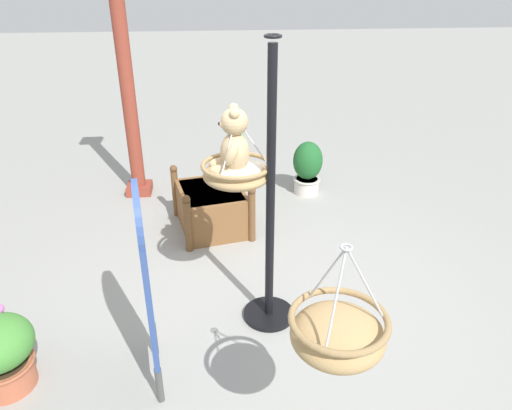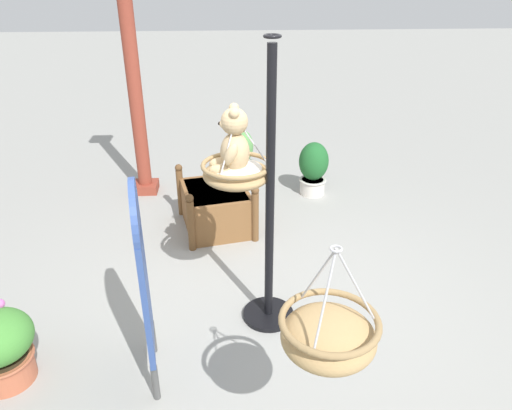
# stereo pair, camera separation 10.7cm
# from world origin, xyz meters

# --- Properties ---
(ground_plane) EXTENTS (40.00, 40.00, 0.00)m
(ground_plane) POSITION_xyz_m (0.00, 0.00, 0.00)
(ground_plane) COLOR gray
(display_pole_central) EXTENTS (0.44, 0.44, 2.34)m
(display_pole_central) POSITION_xyz_m (-0.12, -0.00, 0.72)
(display_pole_central) COLOR black
(display_pole_central) RESTS_ON ground
(hanging_basket_with_teddy) EXTENTS (0.56, 0.56, 0.54)m
(hanging_basket_with_teddy) POSITION_xyz_m (0.03, 0.25, 1.31)
(hanging_basket_with_teddy) COLOR tan
(teddy_bear) EXTENTS (0.36, 0.32, 0.53)m
(teddy_bear) POSITION_xyz_m (0.03, 0.27, 1.53)
(teddy_bear) COLOR tan
(hanging_basket_left_high) EXTENTS (0.51, 0.51, 0.65)m
(hanging_basket_left_high) POSITION_xyz_m (-1.57, -0.17, 1.09)
(hanging_basket_left_high) COLOR tan
(greenhouse_pillar_right) EXTENTS (0.33, 0.33, 2.77)m
(greenhouse_pillar_right) POSITION_xyz_m (2.55, 1.44, 1.34)
(greenhouse_pillar_right) COLOR brown
(greenhouse_pillar_right) RESTS_ON ground
(wooden_planter_box) EXTENTS (1.06, 0.95, 0.66)m
(wooden_planter_box) POSITION_xyz_m (1.51, 0.47, 0.26)
(wooden_planter_box) COLOR brown
(wooden_planter_box) RESTS_ON ground
(potted_plant_fern_front) EXTENTS (0.28, 0.28, 0.66)m
(potted_plant_fern_front) POSITION_xyz_m (3.02, 0.09, 0.34)
(potted_plant_fern_front) COLOR #2D5638
(potted_plant_fern_front) RESTS_ON ground
(potted_plant_small_succulent) EXTENTS (0.39, 0.39, 0.71)m
(potted_plant_small_succulent) POSITION_xyz_m (2.33, -0.80, 0.37)
(potted_plant_small_succulent) COLOR beige
(potted_plant_small_succulent) RESTS_ON ground
(display_sign_board) EXTENTS (0.55, 0.13, 1.59)m
(display_sign_board) POSITION_xyz_m (-0.72, 0.90, 0.94)
(display_sign_board) COLOR #334C8C
(display_sign_board) RESTS_ON ground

